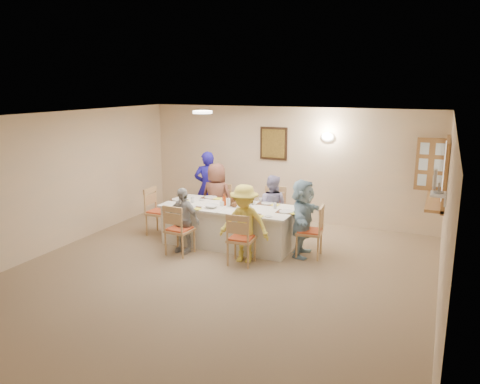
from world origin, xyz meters
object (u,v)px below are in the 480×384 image
at_px(diner_front_left, 183,220).
at_px(chair_back_left, 219,207).
at_px(chair_front_left, 180,229).
at_px(diner_back_left, 217,197).
at_px(chair_back_right, 274,212).
at_px(diner_right_end, 303,218).
at_px(condiment_ketchup, 224,200).
at_px(dining_table, 229,225).
at_px(caregiver, 208,187).
at_px(chair_right_end, 309,231).
at_px(diner_back_right, 272,207).
at_px(diner_front_right, 244,224).
at_px(desk_fan, 437,184).
at_px(serving_hatch, 446,172).
at_px(chair_front_right, 241,238).
at_px(chair_left_end, 159,211).

bearing_deg(diner_front_left, chair_back_left, 97.43).
xyz_separation_m(chair_front_left, diner_back_left, (0.00, 1.48, 0.24)).
xyz_separation_m(chair_back_left, chair_back_right, (1.20, 0.00, 0.03)).
distance_m(diner_right_end, condiment_ketchup, 1.52).
xyz_separation_m(chair_back_right, diner_right_end, (0.82, -0.80, 0.19)).
xyz_separation_m(chair_front_left, diner_front_left, (0.00, 0.12, 0.13)).
distance_m(dining_table, caregiver, 1.61).
distance_m(chair_right_end, condiment_ketchup, 1.69).
height_order(chair_front_left, diner_back_right, diner_back_right).
distance_m(diner_right_end, caregiver, 2.73).
height_order(dining_table, diner_front_left, diner_front_left).
distance_m(chair_right_end, diner_front_left, 2.26).
height_order(chair_right_end, diner_front_right, diner_front_right).
height_order(desk_fan, diner_right_end, desk_fan).
height_order(chair_front_left, diner_front_left, diner_front_left).
distance_m(chair_right_end, diner_right_end, 0.26).
bearing_deg(caregiver, serving_hatch, 155.16).
height_order(chair_front_left, diner_back_left, diner_back_left).
bearing_deg(chair_front_left, condiment_ketchup, -118.71).
height_order(chair_front_right, chair_right_end, chair_right_end).
distance_m(dining_table, chair_back_left, 1.00).
bearing_deg(diner_front_left, diner_front_right, 7.43).
distance_m(desk_fan, chair_front_left, 4.29).
bearing_deg(dining_table, chair_front_right, -53.13).
relative_size(dining_table, condiment_ketchup, 11.37).
height_order(diner_back_left, condiment_ketchup, diner_back_left).
bearing_deg(chair_front_right, diner_back_left, -54.66).
relative_size(desk_fan, diner_front_right, 0.22).
relative_size(diner_front_left, caregiver, 0.75).
distance_m(desk_fan, chair_front_right, 3.16).
bearing_deg(chair_right_end, chair_back_right, -135.77).
xyz_separation_m(chair_back_left, chair_left_end, (-0.95, -0.80, 0.01)).
relative_size(dining_table, chair_back_left, 2.66).
relative_size(desk_fan, chair_back_right, 0.30).
relative_size(serving_hatch, chair_right_end, 1.60).
distance_m(serving_hatch, diner_right_end, 2.56).
height_order(serving_hatch, chair_left_end, serving_hatch).
xyz_separation_m(chair_back_right, diner_front_right, (0.00, -1.48, 0.18)).
relative_size(diner_front_left, diner_front_right, 0.88).
xyz_separation_m(chair_back_right, diner_back_left, (-1.20, -0.12, 0.21)).
relative_size(chair_front_left, diner_back_left, 0.66).
bearing_deg(chair_front_right, desk_fan, -175.44).
bearing_deg(chair_back_right, diner_front_left, -140.01).
distance_m(chair_back_right, caregiver, 1.71).
xyz_separation_m(desk_fan, caregiver, (-4.58, 1.52, -0.76)).
bearing_deg(desk_fan, chair_front_left, -174.12).
height_order(diner_back_right, caregiver, caregiver).
height_order(chair_back_left, condiment_ketchup, condiment_ketchup).
xyz_separation_m(chair_right_end, diner_back_left, (-2.15, 0.68, 0.24)).
xyz_separation_m(chair_front_left, chair_front_right, (1.20, 0.00, -0.01)).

